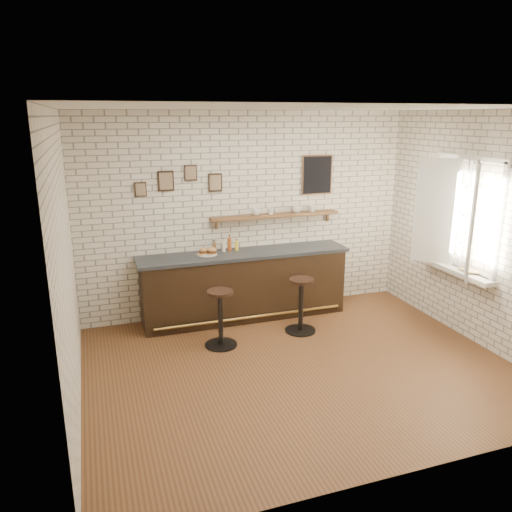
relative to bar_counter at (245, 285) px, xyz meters
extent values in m
plane|color=brown|center=(0.16, -1.70, -0.51)|extent=(5.00, 5.00, 0.00)
cube|color=black|center=(0.00, 0.00, -0.03)|extent=(3.00, 0.58, 0.96)
cube|color=#2D333A|center=(0.00, 0.00, 0.48)|extent=(3.10, 0.62, 0.05)
cylinder|color=olive|center=(0.00, -0.32, -0.39)|extent=(2.79, 0.04, 0.04)
cylinder|color=white|center=(-0.54, 0.04, 0.51)|extent=(0.28, 0.28, 0.01)
cylinder|color=#C58A45|center=(-0.49, 0.07, 0.52)|extent=(0.05, 0.05, 0.00)
cylinder|color=#C58A45|center=(-0.52, 0.03, 0.52)|extent=(0.05, 0.05, 0.00)
cylinder|color=#C58A45|center=(-0.65, 0.11, 0.52)|extent=(0.06, 0.06, 0.00)
cylinder|color=#C58A45|center=(-0.50, 0.09, 0.52)|extent=(0.06, 0.06, 0.00)
cylinder|color=#C58A45|center=(-0.66, -0.01, 0.52)|extent=(0.06, 0.06, 0.00)
cylinder|color=#C58A45|center=(-0.48, 0.06, 0.52)|extent=(0.04, 0.04, 0.00)
cylinder|color=#C58A45|center=(-0.54, -0.02, 0.52)|extent=(0.05, 0.05, 0.00)
cylinder|color=#C58A45|center=(-0.65, -0.02, 0.52)|extent=(0.04, 0.04, 0.00)
cylinder|color=#C58A45|center=(-0.70, 0.06, 0.52)|extent=(0.05, 0.05, 0.00)
cylinder|color=#C58A45|center=(-0.50, 0.00, 0.52)|extent=(0.06, 0.06, 0.00)
cylinder|color=#C58A45|center=(-0.64, 0.07, 0.52)|extent=(0.04, 0.04, 0.00)
cylinder|color=#C58A45|center=(-0.52, 0.03, 0.52)|extent=(0.05, 0.05, 0.00)
cylinder|color=#C58A45|center=(-0.48, 0.07, 0.52)|extent=(0.05, 0.05, 0.00)
cylinder|color=#C58A45|center=(-0.51, 0.02, 0.52)|extent=(0.05, 0.05, 0.00)
cylinder|color=brown|center=(-0.41, 0.13, 0.57)|extent=(0.06, 0.06, 0.14)
cylinder|color=brown|center=(-0.41, 0.13, 0.66)|extent=(0.02, 0.02, 0.03)
cylinder|color=black|center=(-0.41, 0.13, 0.68)|extent=(0.02, 0.02, 0.01)
cylinder|color=white|center=(-0.27, 0.13, 0.58)|extent=(0.05, 0.05, 0.16)
cylinder|color=white|center=(-0.27, 0.13, 0.68)|extent=(0.02, 0.02, 0.03)
cylinder|color=black|center=(-0.27, 0.13, 0.70)|extent=(0.02, 0.02, 0.01)
cylinder|color=#A84B1B|center=(-0.18, 0.13, 0.60)|extent=(0.06, 0.06, 0.19)
cylinder|color=#A84B1B|center=(-0.18, 0.13, 0.72)|extent=(0.02, 0.02, 0.04)
cylinder|color=black|center=(-0.18, 0.13, 0.74)|extent=(0.02, 0.02, 0.01)
cylinder|color=yellow|center=(-0.08, 0.13, 0.57)|extent=(0.05, 0.05, 0.13)
cylinder|color=yellow|center=(-0.08, 0.13, 0.65)|extent=(0.02, 0.02, 0.03)
cylinder|color=maroon|center=(-0.08, 0.13, 0.67)|extent=(0.03, 0.03, 0.01)
cylinder|color=black|center=(-0.59, -0.82, -0.50)|extent=(0.42, 0.42, 0.02)
cylinder|color=black|center=(-0.59, -0.82, -0.13)|extent=(0.06, 0.06, 0.70)
cylinder|color=black|center=(-0.59, -0.82, 0.24)|extent=(0.34, 0.34, 0.04)
cylinder|color=black|center=(0.59, -0.74, -0.50)|extent=(0.43, 0.43, 0.02)
cylinder|color=black|center=(0.59, -0.74, -0.13)|extent=(0.06, 0.06, 0.71)
cylinder|color=black|center=(0.59, -0.74, 0.24)|extent=(0.35, 0.35, 0.04)
cube|color=brown|center=(0.56, 0.20, 0.97)|extent=(2.00, 0.18, 0.04)
cube|color=brown|center=(-0.34, 0.27, 0.89)|extent=(0.03, 0.04, 0.16)
cube|color=brown|center=(1.46, 0.27, 0.89)|extent=(0.03, 0.04, 0.16)
imported|color=white|center=(0.26, 0.20, 1.04)|extent=(0.16, 0.16, 0.10)
imported|color=white|center=(0.48, 0.20, 1.04)|extent=(0.15, 0.15, 0.10)
imported|color=white|center=(0.90, 0.20, 1.05)|extent=(0.16, 0.16, 0.11)
imported|color=white|center=(1.16, 0.20, 1.04)|extent=(0.14, 0.14, 0.10)
cube|color=black|center=(-1.04, 0.28, 1.54)|extent=(0.22, 0.02, 0.28)
cube|color=black|center=(-0.69, 0.28, 1.64)|extent=(0.18, 0.02, 0.22)
cube|color=black|center=(-0.34, 0.28, 1.49)|extent=(0.20, 0.02, 0.26)
cube|color=black|center=(-1.39, 0.28, 1.44)|extent=(0.16, 0.02, 0.20)
cube|color=black|center=(1.26, 0.28, 1.54)|extent=(0.46, 0.02, 0.56)
cube|color=white|center=(2.56, -1.40, 0.39)|extent=(0.20, 1.35, 0.06)
cube|color=white|center=(2.63, -1.40, 1.89)|extent=(0.05, 1.30, 0.06)
cube|color=white|center=(2.63, -1.40, 0.39)|extent=(0.05, 1.30, 0.06)
cube|color=white|center=(2.63, -2.00, 1.14)|extent=(0.05, 0.06, 1.50)
cube|color=white|center=(2.63, -0.80, 1.14)|extent=(0.05, 0.06, 1.50)
cube|color=white|center=(2.48, -1.70, 1.14)|extent=(0.40, 0.46, 1.46)
cube|color=white|center=(2.48, -1.10, 1.14)|extent=(0.40, 0.46, 1.46)
imported|color=tan|center=(2.54, -1.59, 0.43)|extent=(0.16, 0.22, 0.02)
imported|color=tan|center=(2.54, -1.62, 0.45)|extent=(0.25, 0.27, 0.02)
camera|label=1|loc=(-2.08, -6.66, 2.42)|focal=35.00mm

